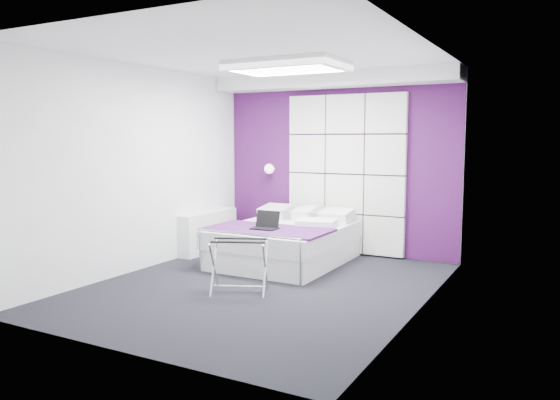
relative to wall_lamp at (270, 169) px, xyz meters
name	(u,v)px	position (x,y,z in m)	size (l,w,h in m)	color
floor	(262,286)	(1.05, -2.06, -1.22)	(4.40, 4.40, 0.00)	black
ceiling	(261,54)	(1.05, -2.06, 1.38)	(4.40, 4.40, 0.00)	white
wall_back	(337,165)	(1.05, 0.14, 0.08)	(3.60, 3.60, 0.00)	white
wall_left	(140,169)	(-0.75, -2.06, 0.08)	(4.40, 4.40, 0.00)	white
wall_right	(423,179)	(2.85, -2.06, 0.08)	(4.40, 4.40, 0.00)	white
accent_wall	(337,165)	(1.05, 0.13, 0.08)	(3.58, 0.02, 2.58)	#411046
soffit	(331,80)	(1.05, -0.11, 1.28)	(3.58, 0.50, 0.20)	white
headboard	(345,174)	(1.20, 0.08, -0.05)	(1.80, 0.08, 2.30)	silver
skylight	(287,65)	(1.05, -1.46, 1.33)	(1.36, 0.86, 0.12)	white
wall_lamp	(270,169)	(0.00, 0.00, 0.00)	(0.15, 0.15, 0.15)	white
radiator	(208,232)	(-0.64, -0.76, -0.92)	(0.22, 1.20, 0.60)	white
bed	(285,242)	(0.72, -0.87, -0.94)	(1.58, 1.90, 0.67)	white
nightstand	(283,215)	(0.25, -0.04, -0.69)	(0.43, 0.33, 0.05)	white
luggage_rack	(239,266)	(0.95, -2.37, -0.93)	(0.59, 0.44, 0.58)	silver
laptop	(266,225)	(0.71, -1.37, -0.63)	(0.32, 0.23, 0.23)	black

